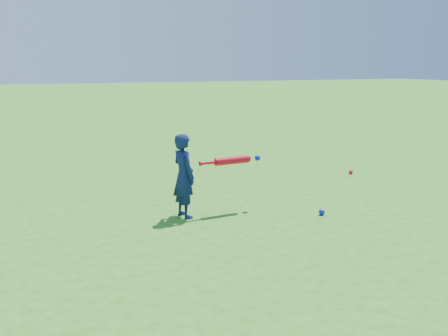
% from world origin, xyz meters
% --- Properties ---
extents(ground, '(80.00, 80.00, 0.00)m').
position_xyz_m(ground, '(0.00, 0.00, 0.00)').
color(ground, '#2A741B').
rests_on(ground, ground).
extents(child, '(0.28, 0.38, 0.94)m').
position_xyz_m(child, '(0.41, -0.22, 0.47)').
color(child, '#0F1949').
rests_on(child, ground).
extents(ground_ball_red, '(0.07, 0.07, 0.07)m').
position_xyz_m(ground_ball_red, '(3.49, 0.87, 0.03)').
color(ground_ball_red, red).
rests_on(ground_ball_red, ground).
extents(ground_ball_blue, '(0.07, 0.07, 0.07)m').
position_xyz_m(ground_ball_blue, '(1.86, -0.77, 0.04)').
color(ground_ball_blue, '#0C17DA').
rests_on(ground_ball_blue, ground).
extents(bat_swing, '(0.78, 0.12, 0.09)m').
position_xyz_m(bat_swing, '(1.02, -0.22, 0.60)').
color(bat_swing, red).
rests_on(bat_swing, ground).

